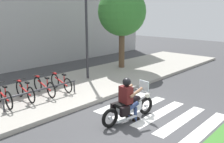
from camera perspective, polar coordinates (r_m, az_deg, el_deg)
name	(u,v)px	position (r m, az deg, el deg)	size (l,w,h in m)	color
ground_plane	(146,121)	(7.96, 7.84, -11.39)	(48.00, 48.00, 0.00)	#424244
sidewalk	(61,90)	(10.88, -11.71, -4.19)	(24.00, 4.40, 0.15)	#A8A399
crosswalk_stripe_0	(206,128)	(7.95, 21.04, -12.20)	(2.80, 0.40, 0.01)	white
crosswalk_stripe_1	(181,120)	(8.23, 15.80, -10.88)	(2.80, 0.40, 0.01)	white
crosswalk_stripe_2	(159,113)	(8.58, 10.99, -9.57)	(2.80, 0.40, 0.01)	white
crosswalk_stripe_3	(140,107)	(8.99, 6.61, -8.32)	(2.80, 0.40, 0.01)	white
crosswalk_stripe_4	(123,102)	(9.44, 2.66, -7.14)	(2.80, 0.40, 0.01)	white
motorcycle	(129,107)	(7.79, 4.09, -8.24)	(2.15, 0.74, 1.19)	black
rider	(128,97)	(7.62, 3.69, -5.85)	(0.68, 0.60, 1.42)	#591919
bicycle_0	(3,96)	(9.36, -24.03, -5.27)	(0.48, 1.64, 0.78)	black
bicycle_1	(25,91)	(9.69, -19.63, -4.33)	(0.48, 1.60, 0.75)	black
bicycle_2	(44,86)	(10.06, -15.55, -3.34)	(0.48, 1.71, 0.76)	black
bicycle_3	(61,82)	(10.49, -11.80, -2.47)	(0.48, 1.62, 0.74)	black
bike_rack	(43,90)	(9.39, -15.87, -4.19)	(3.04, 0.07, 0.49)	#333338
street_lamp	(87,25)	(11.88, -5.97, 10.65)	(0.28, 0.28, 4.57)	#2D2D33
tree_near_rack	(122,12)	(14.35, 2.34, 13.65)	(2.76, 2.76, 4.77)	brown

